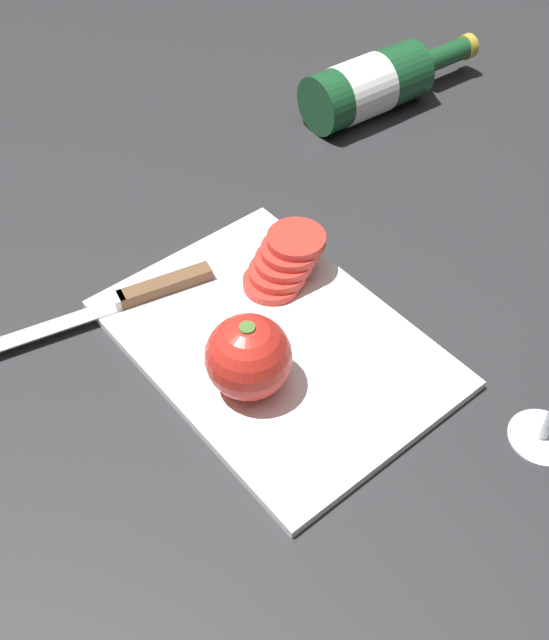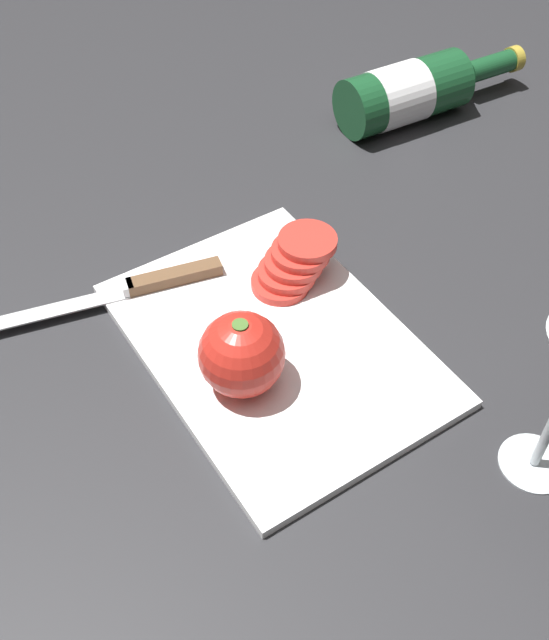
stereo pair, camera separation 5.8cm
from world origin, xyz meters
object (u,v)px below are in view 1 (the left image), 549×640
(knife, at_px, (142,293))
(tomato_slice_stack_near, at_px, (284,261))
(whole_tomato, at_px, (248,357))
(wine_bottle, at_px, (372,84))

(knife, xyz_separation_m, tomato_slice_stack_near, (-0.07, -0.14, 0.02))
(whole_tomato, distance_m, knife, 0.17)
(whole_tomato, xyz_separation_m, knife, (0.17, 0.02, -0.04))
(whole_tomato, relative_size, knife, 0.32)
(wine_bottle, distance_m, whole_tomato, 0.53)
(tomato_slice_stack_near, bearing_deg, wine_bottle, -59.22)
(whole_tomato, relative_size, tomato_slice_stack_near, 0.82)
(wine_bottle, bearing_deg, whole_tomato, 122.67)
(wine_bottle, height_order, whole_tomato, whole_tomato)
(knife, distance_m, tomato_slice_stack_near, 0.16)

